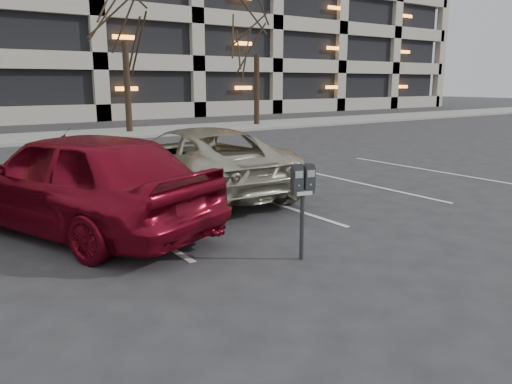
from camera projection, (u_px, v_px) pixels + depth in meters
ground at (267, 238)px, 7.47m from camera, size 140.00×140.00×0.00m
sidewalk at (35, 138)px, 20.27m from camera, size 80.00×4.00×0.12m
stall_lines at (122, 218)px, 8.53m from camera, size 16.90×5.20×0.00m
tree_d at (257, 9)px, 25.16m from camera, size 3.59×3.59×8.16m
parking_meter at (303, 188)px, 6.37m from camera, size 0.34×0.19×1.25m
suv_silver at (197, 161)px, 10.31m from camera, size 2.39×5.05×1.40m
car_red at (77, 181)px, 7.59m from camera, size 3.57×5.14×1.63m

